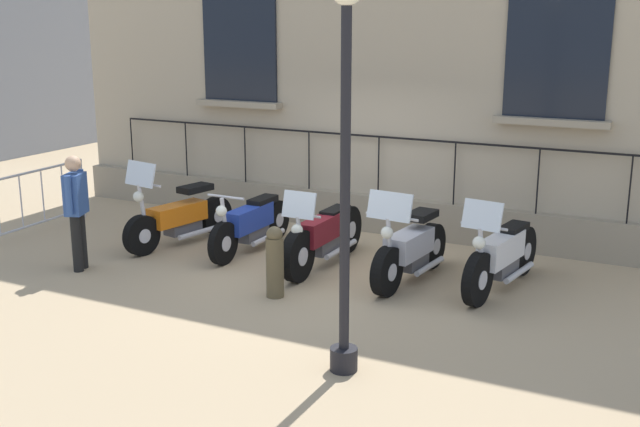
# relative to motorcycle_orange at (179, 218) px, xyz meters

# --- Properties ---
(ground_plane) EXTENTS (60.00, 60.00, 0.00)m
(ground_plane) POSITION_rel_motorcycle_orange_xyz_m (0.06, 2.50, -0.43)
(ground_plane) COLOR tan
(building_facade) EXTENTS (0.82, 12.11, 6.91)m
(building_facade) POSITION_rel_motorcycle_orange_xyz_m (-2.41, 2.50, 2.93)
(building_facade) COLOR tan
(building_facade) RESTS_ON ground_plane
(motorcycle_orange) EXTENTS (2.13, 0.84, 1.41)m
(motorcycle_orange) POSITION_rel_motorcycle_orange_xyz_m (0.00, 0.00, 0.00)
(motorcycle_orange) COLOR black
(motorcycle_orange) RESTS_ON ground_plane
(motorcycle_blue) EXTENTS (2.14, 0.61, 0.99)m
(motorcycle_blue) POSITION_rel_motorcycle_orange_xyz_m (-0.19, 1.20, -0.01)
(motorcycle_blue) COLOR black
(motorcycle_blue) RESTS_ON ground_plane
(motorcycle_maroon) EXTENTS (2.24, 0.58, 1.23)m
(motorcycle_maroon) POSITION_rel_motorcycle_orange_xyz_m (-0.03, 2.50, 0.01)
(motorcycle_maroon) COLOR black
(motorcycle_maroon) RESTS_ON ground_plane
(motorcycle_silver) EXTENTS (2.00, 0.73, 1.35)m
(motorcycle_silver) POSITION_rel_motorcycle_orange_xyz_m (0.04, 3.83, 0.01)
(motorcycle_silver) COLOR black
(motorcycle_silver) RESTS_ON ground_plane
(motorcycle_white) EXTENTS (2.16, 0.69, 1.32)m
(motorcycle_white) POSITION_rel_motorcycle_orange_xyz_m (-0.19, 5.00, 0.02)
(motorcycle_white) COLOR black
(motorcycle_white) RESTS_ON ground_plane
(lamppost) EXTENTS (0.31, 0.31, 3.86)m
(lamppost) POSITION_rel_motorcycle_orange_xyz_m (2.90, 4.20, 1.68)
(lamppost) COLOR black
(lamppost) RESTS_ON ground_plane
(crowd_barrier) EXTENTS (2.41, 0.13, 1.05)m
(crowd_barrier) POSITION_rel_motorcycle_orange_xyz_m (0.57, -2.52, 0.14)
(crowd_barrier) COLOR #B7B7BF
(crowd_barrier) RESTS_ON ground_plane
(bollard) EXTENTS (0.23, 0.23, 0.92)m
(bollard) POSITION_rel_motorcycle_orange_xyz_m (1.37, 2.52, 0.04)
(bollard) COLOR brown
(bollard) RESTS_ON ground_plane
(pedestrian_walking) EXTENTS (0.50, 0.33, 1.63)m
(pedestrian_walking) POSITION_rel_motorcycle_orange_xyz_m (1.66, -0.48, 0.49)
(pedestrian_walking) COLOR black
(pedestrian_walking) RESTS_ON ground_plane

